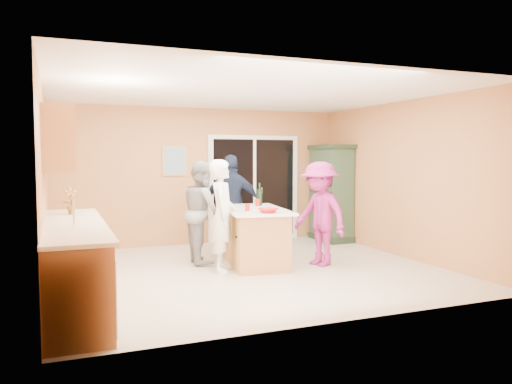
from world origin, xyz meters
name	(u,v)px	position (x,y,z in m)	size (l,w,h in m)	color
floor	(249,270)	(0.00, 0.00, 0.00)	(5.50, 5.50, 0.00)	beige
ceiling	(249,92)	(0.00, 0.00, 2.60)	(5.50, 5.00, 0.10)	white
wall_back	(203,176)	(0.00, 2.50, 1.30)	(5.50, 0.10, 2.60)	#E7A25F
wall_front	(339,194)	(0.00, -2.50, 1.30)	(5.50, 0.10, 2.60)	#E7A25F
wall_left	(45,187)	(-2.75, 0.00, 1.30)	(0.10, 5.00, 2.60)	#E7A25F
wall_right	(403,179)	(2.75, 0.00, 1.30)	(0.10, 5.00, 2.60)	#E7A25F
left_cabinet_run	(74,268)	(-2.45, -1.05, 0.46)	(0.65, 3.05, 1.24)	tan
upper_cabinets	(58,140)	(-2.58, -0.20, 1.88)	(0.35, 1.60, 0.75)	tan
sliding_door	(254,188)	(1.05, 2.46, 1.05)	(1.90, 0.07, 2.10)	silver
framed_picture	(175,161)	(-0.55, 2.48, 1.60)	(0.46, 0.04, 0.56)	tan
kitchen_island	(254,238)	(0.23, 0.37, 0.41)	(1.13, 1.77, 0.87)	tan
green_hutch	(331,194)	(2.49, 1.90, 0.93)	(0.55, 1.04, 1.91)	#1E301F
woman_white	(222,216)	(-0.37, 0.11, 0.82)	(0.60, 0.39, 1.63)	white
woman_grey	(203,212)	(-0.47, 0.81, 0.81)	(0.79, 0.61, 1.62)	gray
woman_navy	(232,204)	(0.22, 1.40, 0.86)	(1.00, 0.42, 1.71)	#161C32
woman_magenta	(320,214)	(1.14, -0.07, 0.80)	(1.03, 0.59, 1.60)	#901F62
serving_bowl	(268,210)	(0.20, -0.24, 0.91)	(0.27, 0.27, 0.07)	#AA1213
tulip_vase	(70,200)	(-2.45, -0.03, 1.12)	(0.19, 0.13, 0.36)	#B53212
tumbler_near	(258,202)	(0.42, 0.72, 0.93)	(0.08, 0.08, 0.12)	#AA1213
tumbler_far	(247,208)	(0.00, 0.07, 0.92)	(0.07, 0.07, 0.10)	#AA1213
wine_bottle	(260,197)	(0.48, 0.78, 1.02)	(0.09, 0.09, 0.38)	black
white_plate	(259,205)	(0.50, 0.86, 0.88)	(0.20, 0.20, 0.01)	silver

